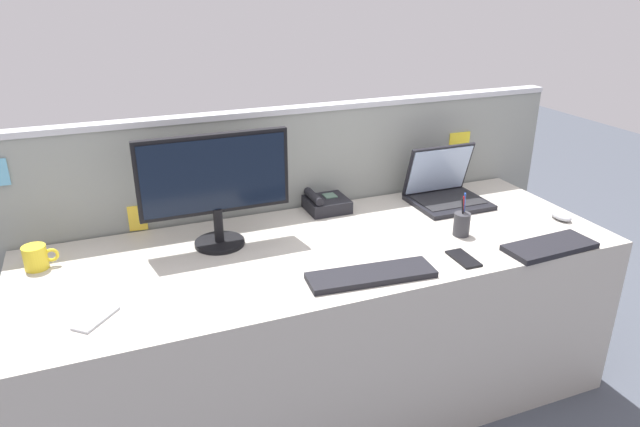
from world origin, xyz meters
The scene contains 13 objects.
ground_plane centered at (0.00, 0.00, 0.00)m, with size 10.00×10.00×0.00m, color #424751.
desk centered at (0.00, 0.00, 0.36)m, with size 2.29×0.83×0.71m, color #ADA89E.
cubicle_divider centered at (0.00, 0.46, 0.58)m, with size 2.71×0.08×1.16m.
desktop_monitor centered at (-0.37, 0.18, 0.97)m, with size 0.57×0.19×0.44m.
laptop centered at (0.69, 0.24, 0.77)m, with size 0.33×0.28×0.26m.
desk_phone centered at (0.14, 0.34, 0.74)m, with size 0.18×0.17×0.09m.
keyboard_main centered at (0.79, -0.34, 0.72)m, with size 0.36×0.15×0.02m, color black.
keyboard_spare centered at (0.06, -0.29, 0.72)m, with size 0.45×0.13×0.02m, color black.
computer_mouse_right_hand centered at (1.04, -0.13, 0.73)m, with size 0.06×0.10×0.03m, color #9EA0A8.
pen_cup centered at (0.55, -0.10, 0.76)m, with size 0.07×0.07×0.18m.
cell_phone_silver_slab centered at (-0.84, -0.21, 0.71)m, with size 0.06×0.15×0.01m, color #B7BAC1.
cell_phone_black_slab centered at (0.43, -0.29, 0.71)m, with size 0.07×0.15×0.01m, color black.
coffee_mug centered at (-1.02, 0.22, 0.75)m, with size 0.12×0.08×0.09m.
Camera 1 is at (-0.77, -1.86, 1.69)m, focal length 32.41 mm.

